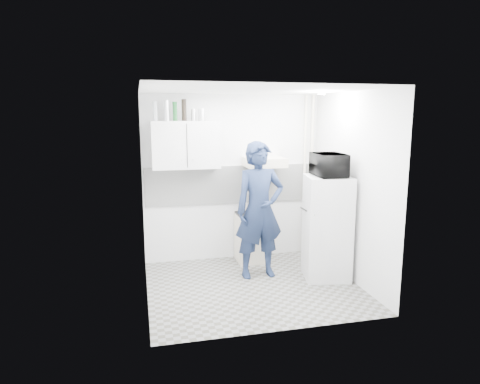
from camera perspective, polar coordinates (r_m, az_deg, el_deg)
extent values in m
plane|color=gray|center=(5.94, 1.72, -12.41)|extent=(2.80, 2.80, 0.00)
plane|color=white|center=(5.49, 1.87, 13.49)|extent=(2.80, 2.80, 0.00)
plane|color=silver|center=(6.77, -0.99, 1.86)|extent=(2.80, 0.00, 2.80)
plane|color=silver|center=(5.38, -12.75, -0.61)|extent=(0.00, 2.60, 2.60)
plane|color=silver|center=(6.09, 14.62, 0.56)|extent=(0.00, 2.60, 2.60)
imported|color=#182340|center=(6.03, 2.62, -2.43)|extent=(0.73, 0.51, 1.93)
cube|color=beige|center=(6.79, 1.53, -6.15)|extent=(0.46, 0.46, 0.74)
cube|color=white|center=(6.15, 11.51, -4.66)|extent=(0.71, 0.71, 1.46)
cube|color=black|center=(6.69, 1.55, -2.98)|extent=(0.45, 0.45, 0.03)
cylinder|color=silver|center=(6.76, 2.01, -2.34)|extent=(0.16, 0.16, 0.09)
imported|color=black|center=(5.99, 11.81, 3.55)|extent=(0.59, 0.42, 0.31)
cylinder|color=#B2B7BC|center=(6.37, -11.27, 10.52)|extent=(0.06, 0.06, 0.28)
cylinder|color=silver|center=(6.37, -9.78, 10.65)|extent=(0.08, 0.08, 0.30)
cylinder|color=#144C1E|center=(6.38, -8.67, 10.58)|extent=(0.07, 0.07, 0.28)
cylinder|color=black|center=(6.40, -7.47, 10.78)|extent=(0.07, 0.07, 0.31)
cylinder|color=silver|center=(6.41, -6.24, 10.18)|extent=(0.07, 0.07, 0.17)
cylinder|color=silver|center=(6.43, -5.17, 10.22)|extent=(0.09, 0.09, 0.18)
cube|color=white|center=(6.41, -7.26, 6.26)|extent=(1.00, 0.35, 0.70)
cube|color=beige|center=(6.61, 3.29, 4.00)|extent=(0.60, 0.50, 0.14)
cube|color=white|center=(6.77, -0.96, 1.01)|extent=(2.74, 0.03, 0.60)
cylinder|color=beige|center=(7.09, 9.47, 2.11)|extent=(0.05, 0.05, 2.60)
cylinder|color=beige|center=(7.04, 8.57, 2.08)|extent=(0.04, 0.04, 2.60)
cylinder|color=white|center=(6.01, 10.81, 12.76)|extent=(0.10, 0.10, 0.02)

